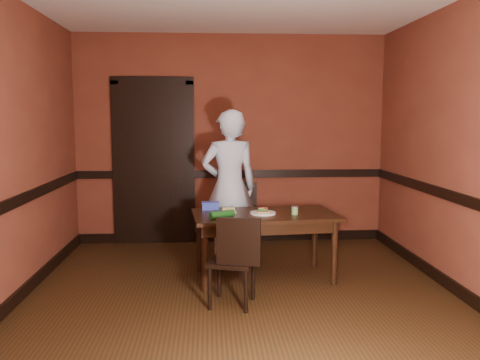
{
  "coord_description": "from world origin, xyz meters",
  "views": [
    {
      "loc": [
        -0.3,
        -4.38,
        1.63
      ],
      "look_at": [
        0.0,
        0.35,
        1.05
      ],
      "focal_mm": 38.0,
      "sensor_mm": 36.0,
      "label": 1
    }
  ],
  "objects": [
    {
      "name": "wall_right",
      "position": [
        2.0,
        0.0,
        1.35
      ],
      "size": [
        0.02,
        4.5,
        2.7
      ],
      "primitive_type": "cube",
      "color": "brown",
      "rests_on": "ground"
    },
    {
      "name": "food_tub",
      "position": [
        -0.27,
        0.9,
        0.71
      ],
      "size": [
        0.19,
        0.13,
        0.08
      ],
      "rotation": [
        0.0,
        0.0,
        0.01
      ],
      "color": "blue",
      "rests_on": "dining_table"
    },
    {
      "name": "baseboard_right",
      "position": [
        1.99,
        0.0,
        0.06
      ],
      "size": [
        0.03,
        4.5,
        0.12
      ],
      "primitive_type": "cube",
      "color": "black",
      "rests_on": "ground"
    },
    {
      "name": "dining_table",
      "position": [
        0.27,
        0.66,
        0.34
      ],
      "size": [
        1.5,
        0.94,
        0.67
      ],
      "primitive_type": "cube",
      "rotation": [
        0.0,
        0.0,
        0.1
      ],
      "color": "black",
      "rests_on": "floor"
    },
    {
      "name": "floor",
      "position": [
        0.0,
        0.0,
        0.0
      ],
      "size": [
        4.0,
        4.5,
        0.01
      ],
      "primitive_type": "cube",
      "color": "black",
      "rests_on": "ground"
    },
    {
      "name": "sandwich_plate",
      "position": [
        0.25,
        0.62,
        0.69
      ],
      "size": [
        0.26,
        0.26,
        0.06
      ],
      "rotation": [
        0.0,
        0.0,
        0.33
      ],
      "color": "white",
      "rests_on": "dining_table"
    },
    {
      "name": "dado_right",
      "position": [
        1.99,
        0.0,
        0.9
      ],
      "size": [
        0.03,
        4.5,
        0.1
      ],
      "primitive_type": "cube",
      "color": "black",
      "rests_on": "ground"
    },
    {
      "name": "dado_left",
      "position": [
        -1.99,
        0.0,
        0.9
      ],
      "size": [
        0.03,
        4.5,
        0.1
      ],
      "primitive_type": "cube",
      "color": "black",
      "rests_on": "ground"
    },
    {
      "name": "wrapped_veg",
      "position": [
        -0.17,
        0.43,
        0.71
      ],
      "size": [
        0.26,
        0.2,
        0.07
      ],
      "primitive_type": "cylinder",
      "rotation": [
        0.0,
        1.57,
        0.55
      ],
      "color": "#154A16",
      "rests_on": "dining_table"
    },
    {
      "name": "wall_left",
      "position": [
        -2.0,
        0.0,
        1.35
      ],
      "size": [
        0.02,
        4.5,
        2.7
      ],
      "primitive_type": "cube",
      "color": "brown",
      "rests_on": "ground"
    },
    {
      "name": "chair_near",
      "position": [
        -0.1,
        -0.08,
        0.4
      ],
      "size": [
        0.47,
        0.47,
        0.8
      ],
      "primitive_type": null,
      "rotation": [
        0.0,
        0.0,
        2.86
      ],
      "color": "black",
      "rests_on": "floor"
    },
    {
      "name": "sauce_jar",
      "position": [
        0.56,
        0.57,
        0.71
      ],
      "size": [
        0.07,
        0.07,
        0.08
      ],
      "rotation": [
        0.0,
        0.0,
        0.17
      ],
      "color": "#6B9B4D",
      "rests_on": "dining_table"
    },
    {
      "name": "door",
      "position": [
        -1.0,
        2.22,
        1.09
      ],
      "size": [
        1.05,
        0.07,
        2.2
      ],
      "color": "black",
      "rests_on": "ground"
    },
    {
      "name": "person",
      "position": [
        -0.06,
        1.26,
        0.86
      ],
      "size": [
        0.68,
        0.49,
        1.72
      ],
      "primitive_type": "imported",
      "rotation": [
        0.0,
        0.0,
        3.28
      ],
      "color": "silver",
      "rests_on": "floor"
    },
    {
      "name": "wall_back",
      "position": [
        0.0,
        2.25,
        1.35
      ],
      "size": [
        4.0,
        0.02,
        2.7
      ],
      "primitive_type": "cube",
      "color": "brown",
      "rests_on": "ground"
    },
    {
      "name": "baseboard_back",
      "position": [
        0.0,
        2.23,
        0.06
      ],
      "size": [
        4.0,
        0.03,
        0.12
      ],
      "primitive_type": "cube",
      "color": "black",
      "rests_on": "ground"
    },
    {
      "name": "baseboard_left",
      "position": [
        -1.99,
        0.0,
        0.06
      ],
      "size": [
        0.03,
        4.5,
        0.12
      ],
      "primitive_type": "cube",
      "color": "black",
      "rests_on": "ground"
    },
    {
      "name": "dado_back",
      "position": [
        0.0,
        2.23,
        0.9
      ],
      "size": [
        4.0,
        0.03,
        0.1
      ],
      "primitive_type": "cube",
      "color": "black",
      "rests_on": "ground"
    },
    {
      "name": "chair_far",
      "position": [
        0.08,
        1.26,
        0.45
      ],
      "size": [
        0.46,
        0.46,
        0.9
      ],
      "primitive_type": null,
      "rotation": [
        0.0,
        0.0,
        -0.12
      ],
      "color": "black",
      "rests_on": "floor"
    },
    {
      "name": "wall_front",
      "position": [
        0.0,
        -2.25,
        1.35
      ],
      "size": [
        4.0,
        0.02,
        2.7
      ],
      "primitive_type": "cube",
      "color": "brown",
      "rests_on": "ground"
    },
    {
      "name": "cheese_saucer",
      "position": [
        -0.09,
        0.7,
        0.69
      ],
      "size": [
        0.16,
        0.16,
        0.05
      ],
      "rotation": [
        0.0,
        0.0,
        -0.22
      ],
      "color": "white",
      "rests_on": "dining_table"
    }
  ]
}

